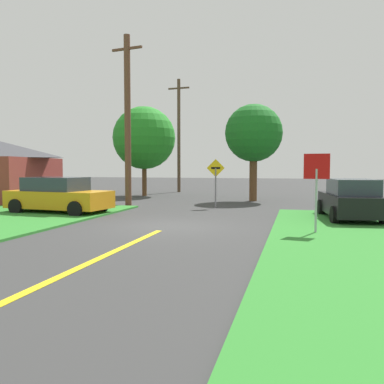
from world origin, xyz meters
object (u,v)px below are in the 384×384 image
at_px(stop_sign, 317,178).
at_px(utility_pole_mid, 128,119).
at_px(direction_sign, 216,178).
at_px(utility_pole_far, 179,134).
at_px(oak_tree_left, 254,134).
at_px(parked_car_near_building, 58,195).
at_px(car_on_crossroad, 350,200).
at_px(oak_tree_right, 144,138).

height_order(stop_sign, utility_pole_mid, utility_pole_mid).
height_order(utility_pole_mid, direction_sign, utility_pole_mid).
xyz_separation_m(stop_sign, utility_pole_far, (-9.98, 19.12, 2.98)).
height_order(stop_sign, oak_tree_left, oak_tree_left).
distance_m(parked_car_near_building, oak_tree_left, 12.16).
relative_size(car_on_crossroad, oak_tree_left, 0.74).
distance_m(stop_sign, direction_sign, 8.53).
xyz_separation_m(utility_pole_far, oak_tree_left, (6.82, -7.25, -0.66)).
distance_m(stop_sign, utility_pole_mid, 12.16).
relative_size(stop_sign, parked_car_near_building, 0.52).
xyz_separation_m(stop_sign, utility_pole_mid, (-9.33, 7.26, 2.83)).
distance_m(parked_car_near_building, utility_pole_mid, 5.86).
relative_size(car_on_crossroad, direction_sign, 1.74).
xyz_separation_m(utility_pole_mid, oak_tree_left, (6.17, 4.61, -0.51)).
bearing_deg(car_on_crossroad, utility_pole_far, 30.20).
bearing_deg(utility_pole_far, oak_tree_left, -46.73).
xyz_separation_m(oak_tree_left, oak_tree_right, (-8.00, 2.50, 0.04)).
relative_size(stop_sign, car_on_crossroad, 0.58).
bearing_deg(utility_pole_mid, stop_sign, -37.91).
relative_size(car_on_crossroad, oak_tree_right, 0.68).
distance_m(direction_sign, oak_tree_right, 10.08).
height_order(parked_car_near_building, direction_sign, direction_sign).
relative_size(stop_sign, direction_sign, 1.00).
relative_size(car_on_crossroad, utility_pole_far, 0.47).
bearing_deg(utility_pole_mid, parked_car_near_building, -110.00).
bearing_deg(oak_tree_right, utility_pole_mid, -75.51).
bearing_deg(parked_car_near_building, stop_sign, -9.51).
xyz_separation_m(car_on_crossroad, direction_sign, (-5.99, 3.41, 0.73)).
bearing_deg(utility_pole_mid, direction_sign, -0.61).
bearing_deg(parked_car_near_building, utility_pole_far, 93.05).
xyz_separation_m(parked_car_near_building, utility_pole_far, (0.88, 16.07, 3.92)).
bearing_deg(oak_tree_right, car_on_crossroad, -40.00).
distance_m(stop_sign, utility_pole_far, 21.78).
bearing_deg(parked_car_near_building, oak_tree_right, 97.71).
height_order(stop_sign, utility_pole_far, utility_pole_far).
height_order(parked_car_near_building, oak_tree_right, oak_tree_right).
xyz_separation_m(car_on_crossroad, utility_pole_mid, (-10.76, 3.46, 3.78)).
distance_m(utility_pole_mid, oak_tree_right, 7.36).
bearing_deg(oak_tree_left, oak_tree_right, 162.65).
relative_size(utility_pole_mid, utility_pole_far, 0.98).
height_order(stop_sign, car_on_crossroad, stop_sign).
height_order(stop_sign, oak_tree_right, oak_tree_right).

